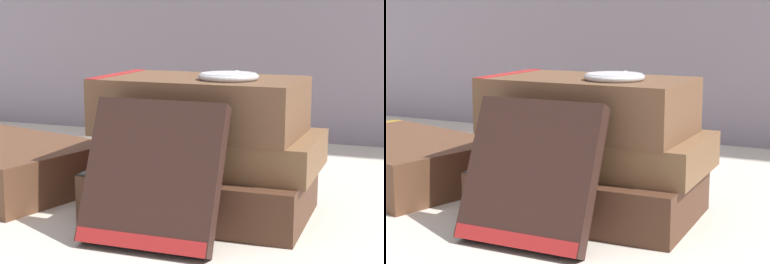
% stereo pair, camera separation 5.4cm
% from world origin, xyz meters
% --- Properties ---
extents(ground_plane, '(3.00, 3.00, 0.00)m').
position_xyz_m(ground_plane, '(0.00, 0.00, 0.00)').
color(ground_plane, beige).
extents(book_flat_bottom, '(0.20, 0.13, 0.05)m').
position_xyz_m(book_flat_bottom, '(-0.02, 0.04, 0.02)').
color(book_flat_bottom, '#4C2D1E').
rests_on(book_flat_bottom, ground_plane).
extents(book_flat_middle, '(0.19, 0.12, 0.03)m').
position_xyz_m(book_flat_middle, '(-0.01, 0.05, 0.06)').
color(book_flat_middle, brown).
rests_on(book_flat_middle, book_flat_bottom).
extents(book_flat_top, '(0.19, 0.11, 0.05)m').
position_xyz_m(book_flat_top, '(-0.02, 0.05, 0.10)').
color(book_flat_top, brown).
rests_on(book_flat_top, book_flat_middle).
extents(book_side_left, '(0.25, 0.21, 0.05)m').
position_xyz_m(book_side_left, '(-0.26, 0.06, 0.02)').
color(book_side_left, brown).
rests_on(book_side_left, ground_plane).
extents(book_leaning_front, '(0.11, 0.06, 0.12)m').
position_xyz_m(book_leaning_front, '(-0.02, -0.05, 0.05)').
color(book_leaning_front, '#331E19').
rests_on(book_leaning_front, ground_plane).
extents(pocket_watch, '(0.06, 0.06, 0.01)m').
position_xyz_m(pocket_watch, '(0.01, 0.04, 0.13)').
color(pocket_watch, silver).
rests_on(pocket_watch, book_flat_top).
extents(reading_glasses, '(0.11, 0.07, 0.00)m').
position_xyz_m(reading_glasses, '(-0.07, 0.16, 0.00)').
color(reading_glasses, '#4C3828').
rests_on(reading_glasses, ground_plane).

